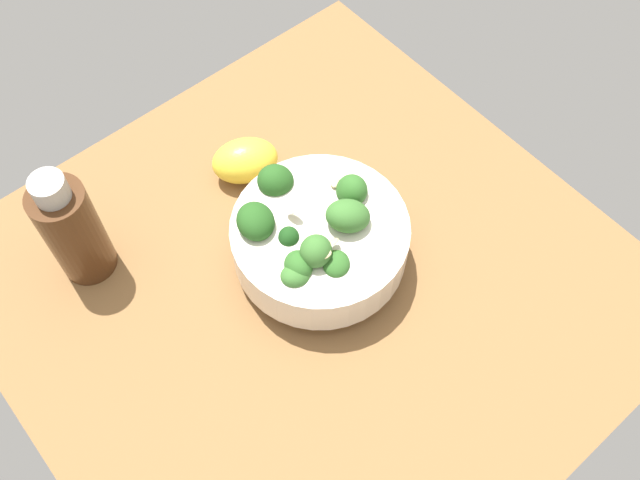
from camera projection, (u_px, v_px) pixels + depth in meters
ground_plane at (310, 292)px, 77.77cm from camera, size 61.56×61.56×4.90cm
bowl_of_broccoli at (318, 238)px, 73.22cm from camera, size 18.22×18.99×10.70cm
lemon_wedge at (245, 161)px, 80.68cm from camera, size 9.04×7.93×5.07cm
bottle_tall at (72, 229)px, 71.03cm from camera, size 5.69×5.69×14.99cm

